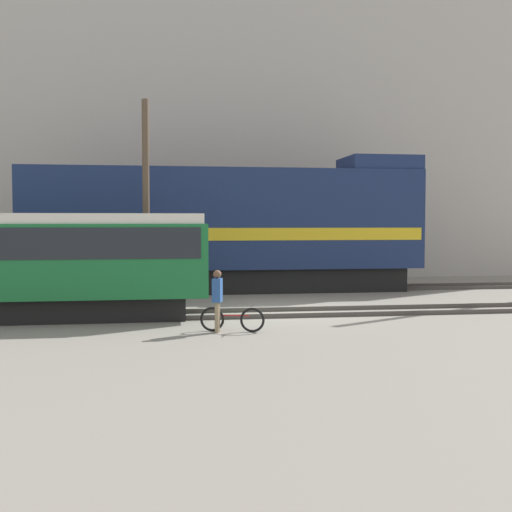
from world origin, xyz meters
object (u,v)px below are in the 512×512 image
object	(u,v)px
freight_locomotive	(228,228)
bicycle	(232,319)
person	(217,295)
utility_pole_left	(146,202)
streetcar	(22,259)

from	to	relation	value
freight_locomotive	bicycle	world-z (taller)	freight_locomotive
freight_locomotive	bicycle	xyz separation A→B (m)	(-0.91, -9.90, -2.33)
bicycle	person	distance (m)	0.78
freight_locomotive	utility_pole_left	size ratio (longest dim) A/B	2.25
person	utility_pole_left	size ratio (longest dim) A/B	0.23
person	utility_pole_left	xyz separation A→B (m)	(-1.98, 6.44, 2.62)
streetcar	utility_pole_left	size ratio (longest dim) A/B	1.50
streetcar	person	distance (m)	6.32
person	utility_pole_left	world-z (taller)	utility_pole_left
streetcar	person	world-z (taller)	streetcar
utility_pole_left	freight_locomotive	bearing A→B (deg)	46.74
bicycle	streetcar	bearing A→B (deg)	153.84
freight_locomotive	utility_pole_left	distance (m)	4.89
freight_locomotive	person	bearing A→B (deg)	-97.50
bicycle	utility_pole_left	bearing A→B (deg)	110.34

